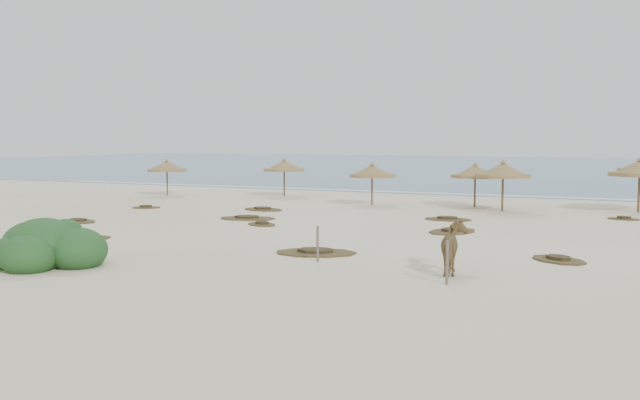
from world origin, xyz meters
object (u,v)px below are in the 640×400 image
at_px(palapa_0, 167,167).
at_px(bush, 46,247).
at_px(palapa_1, 284,166).
at_px(horse, 455,248).

distance_m(palapa_0, bush, 26.18).
height_order(palapa_0, palapa_1, palapa_1).
bearing_deg(palapa_1, horse, -51.70).
bearing_deg(bush, palapa_1, 102.17).
bearing_deg(horse, palapa_0, -53.95).
distance_m(palapa_0, palapa_1, 7.87).
height_order(palapa_0, horse, palapa_0).
distance_m(palapa_0, horse, 30.73).
relative_size(palapa_0, palapa_1, 0.88).
height_order(palapa_1, horse, palapa_1).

